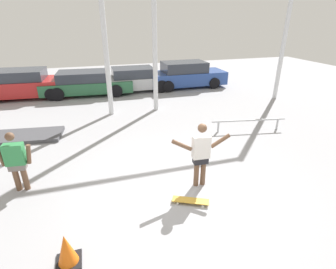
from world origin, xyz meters
TOP-DOWN VIEW (x-y plane):
  - ground_plane at (0.00, 0.00)m, footprint 36.00×36.00m
  - skateboarder at (0.55, 0.02)m, footprint 1.41×0.22m
  - skateboard at (0.09, -0.57)m, footprint 0.82×0.55m
  - manual_pad at (-4.49, 4.31)m, footprint 3.40×1.55m
  - grind_rail at (3.54, 2.58)m, footprint 2.66×0.54m
  - canopy_support_left at (-4.06, 5.82)m, footprint 6.38×0.20m
  - canopy_support_right at (4.06, 5.82)m, footprint 6.38×0.20m
  - parked_car_red at (-4.93, 9.62)m, footprint 4.68×2.26m
  - parked_car_green at (-1.85, 9.26)m, footprint 4.64×2.15m
  - parked_car_silver at (0.72, 9.33)m, footprint 4.00×1.91m
  - parked_car_blue at (3.66, 9.26)m, footprint 4.40×1.91m
  - bystander at (-3.54, 1.07)m, footprint 0.75×0.26m
  - traffic_cone at (-2.43, -1.40)m, footprint 0.41×0.41m

SIDE VIEW (x-z plane):
  - ground_plane at x=0.00m, z-range 0.00..0.00m
  - skateboard at x=0.09m, z-range 0.03..0.10m
  - manual_pad at x=-4.49m, z-range 0.00..0.13m
  - traffic_cone at x=-2.43m, z-range -0.01..0.58m
  - grind_rail at x=3.54m, z-range 0.12..0.54m
  - parked_car_green at x=-1.85m, z-range -0.01..1.19m
  - parked_car_silver at x=0.72m, z-range -0.01..1.23m
  - parked_car_red at x=-4.93m, z-range -0.02..1.36m
  - parked_car_blue at x=3.66m, z-range -0.03..1.40m
  - bystander at x=-3.54m, z-range 0.05..1.53m
  - skateboarder at x=0.55m, z-range 0.09..1.69m
  - canopy_support_left at x=-4.06m, z-range 0.73..7.06m
  - canopy_support_right at x=4.06m, z-range 0.73..7.06m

